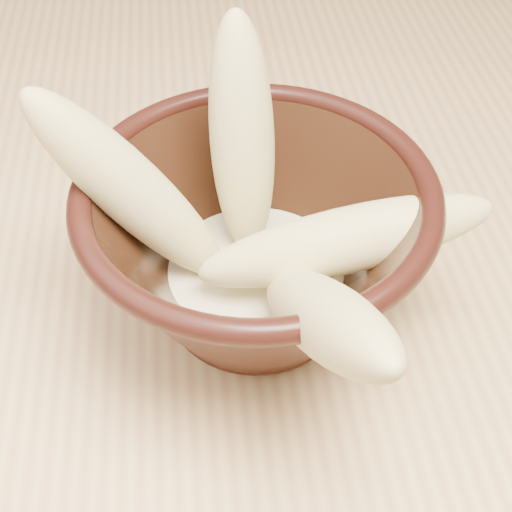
{
  "coord_description": "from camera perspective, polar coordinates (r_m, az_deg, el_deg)",
  "views": [
    {
      "loc": [
        -0.22,
        -0.38,
        1.13
      ],
      "look_at": [
        -0.19,
        -0.08,
        0.81
      ],
      "focal_mm": 50.0,
      "sensor_mm": 36.0,
      "label": 1
    }
  ],
  "objects": [
    {
      "name": "table",
      "position": [
        0.64,
        16.36,
        -1.65
      ],
      "size": [
        1.2,
        0.8,
        0.75
      ],
      "color": "#DBB678",
      "rests_on": "ground"
    },
    {
      "name": "banana_across",
      "position": [
        0.42,
        6.97,
        1.19
      ],
      "size": [
        0.18,
        0.04,
        0.08
      ],
      "primitive_type": "ellipsoid",
      "rotation": [
        1.36,
        0.0,
        1.58
      ],
      "color": "#D2C67C",
      "rests_on": "bowl"
    },
    {
      "name": "bowl",
      "position": [
        0.43,
        0.0,
        0.9
      ],
      "size": [
        0.21,
        0.21,
        0.12
      ],
      "rotation": [
        0.0,
        0.0,
        0.25
      ],
      "color": "black",
      "rests_on": "table"
    },
    {
      "name": "banana_front",
      "position": [
        0.36,
        5.39,
        -4.91
      ],
      "size": [
        0.07,
        0.17,
        0.14
      ],
      "primitive_type": "ellipsoid",
      "rotation": [
        0.93,
        0.0,
        0.17
      ],
      "color": "#D2C67C",
      "rests_on": "bowl"
    },
    {
      "name": "milk_puddle",
      "position": [
        0.45,
        0.0,
        -1.61
      ],
      "size": [
        0.12,
        0.12,
        0.02
      ],
      "primitive_type": "cylinder",
      "color": "beige",
      "rests_on": "bowl"
    },
    {
      "name": "banana_upright",
      "position": [
        0.43,
        -1.11,
        9.37
      ],
      "size": [
        0.04,
        0.09,
        0.16
      ],
      "primitive_type": "ellipsoid",
      "rotation": [
        0.32,
        0.0,
        3.17
      ],
      "color": "#D2C67C",
      "rests_on": "bowl"
    },
    {
      "name": "banana_left",
      "position": [
        0.42,
        -9.98,
        5.24
      ],
      "size": [
        0.14,
        0.07,
        0.15
      ],
      "primitive_type": "ellipsoid",
      "rotation": [
        0.66,
        0.0,
        -1.8
      ],
      "color": "#D2C67C",
      "rests_on": "bowl"
    }
  ]
}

